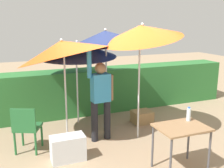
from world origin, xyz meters
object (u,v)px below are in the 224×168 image
at_px(umbrella_navy, 141,33).
at_px(bottle_water, 189,114).
at_px(umbrella_yellow, 77,49).
at_px(folding_table, 181,132).
at_px(chair_plastic, 26,126).
at_px(umbrella_rainbow, 106,38).
at_px(person_vendor, 101,96).
at_px(cooler_box, 68,148).
at_px(crate_cardboard, 142,117).
at_px(umbrella_orange, 63,49).

height_order(umbrella_navy, bottle_water, umbrella_navy).
bearing_deg(umbrella_yellow, folding_table, -69.88).
bearing_deg(umbrella_yellow, chair_plastic, -139.10).
bearing_deg(umbrella_rainbow, person_vendor, -119.91).
bearing_deg(cooler_box, folding_table, -31.88).
xyz_separation_m(umbrella_yellow, crate_cardboard, (1.41, -0.57, -1.61)).
relative_size(chair_plastic, crate_cardboard, 1.97).
bearing_deg(umbrella_rainbow, umbrella_navy, -61.80).
bearing_deg(umbrella_navy, folding_table, -88.37).
distance_m(umbrella_yellow, cooler_box, 2.35).
distance_m(chair_plastic, folding_table, 2.74).
bearing_deg(umbrella_navy, person_vendor, 164.11).
height_order(umbrella_rainbow, umbrella_orange, umbrella_orange).
xyz_separation_m(folding_table, bottle_water, (0.25, 0.17, 0.21)).
xyz_separation_m(person_vendor, crate_cardboard, (1.23, 0.52, -0.79)).
relative_size(person_vendor, bottle_water, 7.83).
bearing_deg(chair_plastic, umbrella_navy, -5.47).
height_order(umbrella_yellow, cooler_box, umbrella_yellow).
bearing_deg(umbrella_navy, umbrella_orange, 159.71).
bearing_deg(umbrella_rainbow, umbrella_yellow, 135.11).
bearing_deg(umbrella_rainbow, bottle_water, -70.29).
distance_m(crate_cardboard, bottle_water, 2.08).
xyz_separation_m(umbrella_yellow, bottle_water, (1.23, -2.50, -0.88)).
bearing_deg(cooler_box, umbrella_navy, 12.86).
xyz_separation_m(umbrella_navy, chair_plastic, (-2.20, 0.21, -1.66)).
bearing_deg(umbrella_orange, umbrella_yellow, 58.83).
distance_m(umbrella_yellow, folding_table, 3.04).
bearing_deg(crate_cardboard, umbrella_rainbow, 176.29).
relative_size(person_vendor, crate_cardboard, 4.17).
bearing_deg(person_vendor, umbrella_navy, -15.89).
height_order(umbrella_navy, person_vendor, umbrella_navy).
bearing_deg(cooler_box, umbrella_yellow, 69.07).
bearing_deg(umbrella_yellow, umbrella_orange, -121.17).
bearing_deg(chair_plastic, umbrella_rainbow, 18.14).
relative_size(umbrella_rainbow, folding_table, 2.88).
height_order(umbrella_navy, folding_table, umbrella_navy).
distance_m(cooler_box, bottle_water, 2.15).
xyz_separation_m(chair_plastic, bottle_water, (2.49, -1.41, 0.37)).
height_order(chair_plastic, bottle_water, bottle_water).
bearing_deg(umbrella_yellow, umbrella_navy, -54.26).
bearing_deg(folding_table, chair_plastic, 144.90).
height_order(chair_plastic, crate_cardboard, chair_plastic).
height_order(crate_cardboard, bottle_water, bottle_water).
bearing_deg(bottle_water, umbrella_yellow, 116.12).
height_order(person_vendor, crate_cardboard, person_vendor).
bearing_deg(umbrella_yellow, crate_cardboard, -21.99).
bearing_deg(umbrella_orange, umbrella_rainbow, 15.34).
xyz_separation_m(cooler_box, crate_cardboard, (2.05, 1.09, -0.08)).
relative_size(umbrella_navy, folding_table, 3.12).
xyz_separation_m(chair_plastic, crate_cardboard, (2.67, 0.52, -0.37)).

